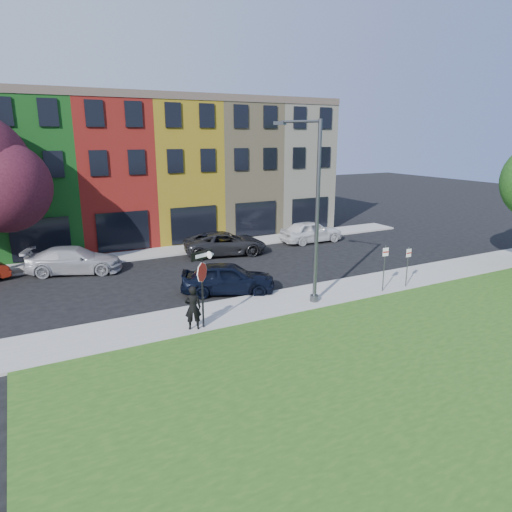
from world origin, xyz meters
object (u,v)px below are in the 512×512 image
street_lamp (313,213)px  stop_sign (202,274)px  man (193,308)px  sedan_near (228,278)px

street_lamp → stop_sign: bearing=161.4°
stop_sign → man: size_ratio=1.77×
stop_sign → street_lamp: street_lamp is taller
sedan_near → street_lamp: street_lamp is taller
man → street_lamp: 6.90m
man → street_lamp: bearing=-157.6°
man → stop_sign: bearing=-169.9°
sedan_near → street_lamp: 5.47m
stop_sign → sedan_near: bearing=33.6°
man → sedan_near: (3.17, 3.61, -0.23)m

